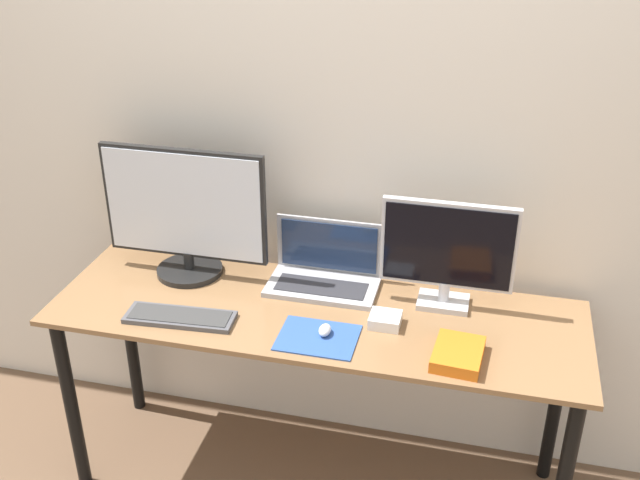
{
  "coord_description": "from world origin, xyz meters",
  "views": [
    {
      "loc": [
        0.51,
        -1.72,
        2.06
      ],
      "look_at": [
        -0.0,
        0.35,
        0.95
      ],
      "focal_mm": 42.0,
      "sensor_mm": 36.0,
      "label": 1
    }
  ],
  "objects_px": {
    "book": "(458,354)",
    "power_brick": "(385,320)",
    "monitor_right": "(448,252)",
    "laptop": "(325,270)",
    "mouse": "(325,330)",
    "keyboard": "(180,317)",
    "monitor_left": "(185,214)"
  },
  "relations": [
    {
      "from": "book",
      "to": "power_brick",
      "type": "xyz_separation_m",
      "value": [
        -0.24,
        0.13,
        -0.0
      ]
    },
    {
      "from": "monitor_right",
      "to": "power_brick",
      "type": "relative_size",
      "value": 4.4
    },
    {
      "from": "monitor_right",
      "to": "laptop",
      "type": "bearing_deg",
      "value": 174.41
    },
    {
      "from": "monitor_right",
      "to": "book",
      "type": "bearing_deg",
      "value": -76.55
    },
    {
      "from": "mouse",
      "to": "book",
      "type": "bearing_deg",
      "value": -3.92
    },
    {
      "from": "mouse",
      "to": "power_brick",
      "type": "height_order",
      "value": "power_brick"
    },
    {
      "from": "laptop",
      "to": "power_brick",
      "type": "distance_m",
      "value": 0.32
    },
    {
      "from": "keyboard",
      "to": "mouse",
      "type": "bearing_deg",
      "value": 2.82
    },
    {
      "from": "laptop",
      "to": "mouse",
      "type": "distance_m",
      "value": 0.32
    },
    {
      "from": "monitor_right",
      "to": "keyboard",
      "type": "xyz_separation_m",
      "value": [
        -0.81,
        -0.29,
        -0.19
      ]
    },
    {
      "from": "mouse",
      "to": "book",
      "type": "xyz_separation_m",
      "value": [
        0.41,
        -0.03,
        -0.0
      ]
    },
    {
      "from": "monitor_left",
      "to": "laptop",
      "type": "bearing_deg",
      "value": 4.76
    },
    {
      "from": "monitor_right",
      "to": "power_brick",
      "type": "distance_m",
      "value": 0.3
    },
    {
      "from": "laptop",
      "to": "power_brick",
      "type": "bearing_deg",
      "value": -40.17
    },
    {
      "from": "mouse",
      "to": "laptop",
      "type": "bearing_deg",
      "value": 103.28
    },
    {
      "from": "laptop",
      "to": "mouse",
      "type": "xyz_separation_m",
      "value": [
        0.07,
        -0.31,
        -0.03
      ]
    },
    {
      "from": "laptop",
      "to": "keyboard",
      "type": "distance_m",
      "value": 0.52
    },
    {
      "from": "book",
      "to": "monitor_left",
      "type": "bearing_deg",
      "value": 162.94
    },
    {
      "from": "monitor_right",
      "to": "book",
      "type": "height_order",
      "value": "monitor_right"
    },
    {
      "from": "mouse",
      "to": "keyboard",
      "type": "bearing_deg",
      "value": -177.18
    },
    {
      "from": "monitor_left",
      "to": "power_brick",
      "type": "relative_size",
      "value": 5.92
    },
    {
      "from": "monitor_left",
      "to": "keyboard",
      "type": "xyz_separation_m",
      "value": [
        0.09,
        -0.29,
        -0.22
      ]
    },
    {
      "from": "keyboard",
      "to": "book",
      "type": "bearing_deg",
      "value": -0.32
    },
    {
      "from": "monitor_right",
      "to": "mouse",
      "type": "xyz_separation_m",
      "value": [
        -0.34,
        -0.27,
        -0.18
      ]
    },
    {
      "from": "power_brick",
      "to": "laptop",
      "type": "bearing_deg",
      "value": 139.83
    },
    {
      "from": "laptop",
      "to": "book",
      "type": "distance_m",
      "value": 0.59
    },
    {
      "from": "keyboard",
      "to": "power_brick",
      "type": "height_order",
      "value": "power_brick"
    },
    {
      "from": "monitor_right",
      "to": "laptop",
      "type": "relative_size",
      "value": 1.14
    },
    {
      "from": "mouse",
      "to": "monitor_left",
      "type": "bearing_deg",
      "value": 154.3
    },
    {
      "from": "monitor_right",
      "to": "book",
      "type": "distance_m",
      "value": 0.35
    },
    {
      "from": "monitor_left",
      "to": "mouse",
      "type": "bearing_deg",
      "value": -25.7
    },
    {
      "from": "laptop",
      "to": "monitor_left",
      "type": "bearing_deg",
      "value": -175.24
    }
  ]
}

